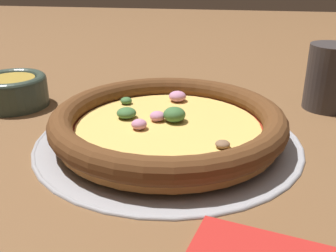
{
  "coord_description": "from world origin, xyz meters",
  "views": [
    {
      "loc": [
        0.08,
        -0.48,
        0.23
      ],
      "look_at": [
        0.0,
        0.0,
        0.02
      ],
      "focal_mm": 42.0,
      "sensor_mm": 36.0,
      "label": 1
    }
  ],
  "objects": [
    {
      "name": "ground_plane",
      "position": [
        0.0,
        0.0,
        0.0
      ],
      "size": [
        3.0,
        3.0,
        0.0
      ],
      "primitive_type": "plane",
      "color": "brown"
    },
    {
      "name": "pizza",
      "position": [
        -0.0,
        0.0,
        0.03
      ],
      "size": [
        0.31,
        0.31,
        0.04
      ],
      "color": "#A86B33",
      "rests_on": "pizza_tray"
    },
    {
      "name": "bowl_near",
      "position": [
        -0.28,
        0.1,
        0.03
      ],
      "size": [
        0.11,
        0.11,
        0.05
      ],
      "color": "#334238",
      "rests_on": "ground_plane"
    },
    {
      "name": "drinking_cup",
      "position": [
        0.24,
        0.17,
        0.05
      ],
      "size": [
        0.08,
        0.08,
        0.11
      ],
      "color": "#383333",
      "rests_on": "ground_plane"
    },
    {
      "name": "pizza_tray",
      "position": [
        0.0,
        0.0,
        0.0
      ],
      "size": [
        0.36,
        0.36,
        0.01
      ],
      "color": "#9E9EA3",
      "rests_on": "ground_plane"
    }
  ]
}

